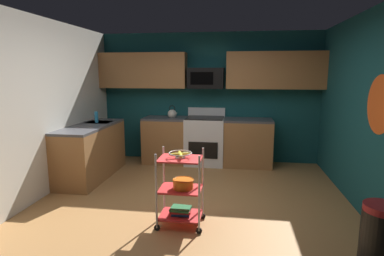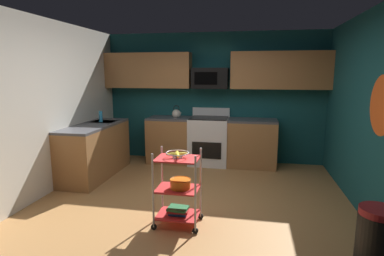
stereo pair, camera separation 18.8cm
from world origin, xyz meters
TOP-DOWN VIEW (x-y plane):
  - floor at (0.00, 0.00)m, footprint 4.40×4.80m
  - wall_back at (0.00, 2.43)m, footprint 4.52×0.06m
  - wall_left at (-2.23, 0.00)m, footprint 0.06×4.80m
  - wall_right at (2.23, 0.00)m, footprint 0.06×4.80m
  - wall_flower_decal at (2.20, -0.18)m, footprint 0.00×0.69m
  - counter_run at (-0.76, 1.66)m, footprint 3.47×2.24m
  - oven_range at (-0.04, 2.10)m, footprint 0.76×0.65m
  - upper_cabinets at (0.01, 2.23)m, footprint 4.40×0.33m
  - microwave at (-0.04, 2.21)m, footprint 0.70×0.39m
  - rolling_cart at (-0.05, -0.53)m, footprint 0.56×0.40m
  - fruit_bowl at (-0.05, -0.53)m, footprint 0.27×0.27m
  - mixing_bowl_large at (-0.01, -0.53)m, footprint 0.25×0.25m
  - book_stack at (-0.05, -0.53)m, footprint 0.25×0.21m
  - kettle at (-0.70, 2.10)m, footprint 0.21×0.18m
  - dish_soap_bottle at (-1.91, 1.27)m, footprint 0.06×0.06m
  - trash_can at (1.90, -1.19)m, footprint 0.34×0.42m

SIDE VIEW (x-z plane):
  - floor at x=0.00m, z-range -0.04..0.00m
  - book_stack at x=-0.05m, z-range 0.13..0.22m
  - trash_can at x=1.90m, z-range 0.00..0.66m
  - rolling_cart at x=-0.05m, z-range -0.01..0.91m
  - counter_run at x=-0.76m, z-range 0.00..0.92m
  - oven_range at x=-0.04m, z-range -0.07..1.03m
  - mixing_bowl_large at x=-0.01m, z-range 0.46..0.58m
  - fruit_bowl at x=-0.05m, z-range 0.84..0.91m
  - kettle at x=-0.70m, z-range 0.86..1.13m
  - dish_soap_bottle at x=-1.91m, z-range 0.92..1.12m
  - wall_back at x=0.00m, z-range 0.00..2.60m
  - wall_left at x=-2.23m, z-range 0.00..2.60m
  - wall_right at x=2.23m, z-range 0.00..2.60m
  - wall_flower_decal at x=2.20m, z-range 1.11..1.79m
  - microwave at x=-0.04m, z-range 1.50..1.90m
  - upper_cabinets at x=0.01m, z-range 1.50..2.20m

